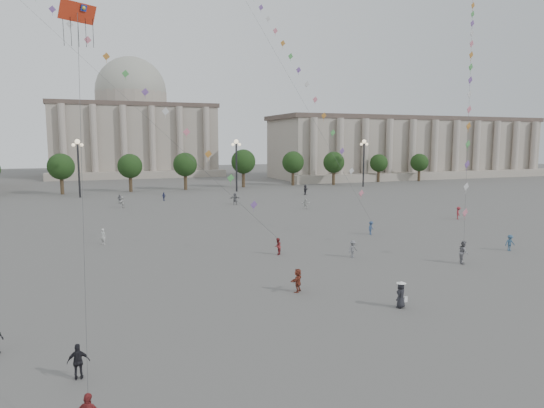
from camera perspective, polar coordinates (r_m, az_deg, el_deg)
name	(u,v)px	position (r m, az deg, el deg)	size (l,w,h in m)	color
ground	(332,312)	(30.38, 7.11, -12.46)	(360.00, 360.00, 0.00)	#4E4C49
hall_east	(409,147)	(148.39, 15.85, 6.41)	(84.00, 26.22, 17.20)	gray
hall_central	(133,128)	(155.04, -16.06, 8.59)	(48.30, 34.30, 35.50)	gray
tree_row	(156,165)	(104.17, -13.44, 4.52)	(137.12, 5.12, 8.00)	#382C1C
lamp_post_mid_west	(78,157)	(95.23, -21.85, 5.11)	(2.00, 0.90, 10.65)	#262628
lamp_post_mid_east	(236,156)	(99.40, -4.22, 5.70)	(2.00, 0.90, 10.65)	#262628
lamp_post_far_east	(364,154)	(111.77, 10.76, 5.78)	(2.00, 0.90, 10.65)	#262628
person_crowd_0	(164,197)	(86.02, -12.62, 0.86)	(0.87, 0.36, 1.48)	navy
person_crowd_4	(122,202)	(78.50, -17.21, 0.21)	(1.67, 0.53, 1.81)	beige
person_crowd_6	(353,249)	(43.85, 9.49, -5.23)	(1.00, 0.57, 1.55)	slate
person_crowd_7	(306,204)	(74.25, 3.97, 0.03)	(1.45, 0.46, 1.56)	silver
person_crowd_8	(458,213)	(68.76, 21.07, -0.99)	(1.09, 0.63, 1.68)	maroon
person_crowd_9	(305,190)	(93.66, 3.94, 1.68)	(1.78, 0.57, 1.92)	black
person_crowd_12	(235,199)	(79.39, -4.37, 0.64)	(1.77, 0.56, 1.91)	slate
person_crowd_13	(103,236)	(51.54, -19.24, -3.62)	(0.59, 0.38, 1.61)	#BBBCB8
person_crowd_14	(510,243)	(51.09, 26.20, -4.11)	(0.99, 0.57, 1.53)	#304F6D
person_crowd_16	(119,199)	(84.15, -17.50, 0.56)	(0.88, 0.37, 1.50)	slate
tourist_2	(298,280)	(33.67, 3.04, -8.95)	(1.51, 0.48, 1.63)	maroon
tourist_4	(78,362)	(23.64, -21.82, -16.83)	(0.93, 0.39, 1.60)	black
kite_flyer_0	(278,246)	(44.27, 0.68, -5.01)	(0.75, 0.59, 1.55)	maroon
kite_flyer_1	(371,228)	(54.82, 11.57, -2.77)	(0.97, 0.55, 1.49)	navy
kite_flyer_2	(463,252)	(44.20, 21.60, -5.29)	(0.95, 0.74, 1.95)	slate
hat_person	(401,294)	(31.61, 14.93, -10.20)	(0.96, 0.86, 1.69)	black
dragon_kite	(78,27)	(31.59, -21.85, 18.75)	(2.15, 8.00, 21.55)	red
kite_train_west	(45,9)	(61.63, -25.16, 20.02)	(36.32, 36.33, 67.19)	#3F3F3F
kite_train_mid	(258,8)	(70.69, -1.68, 22.03)	(12.87, 35.73, 61.81)	#3F3F3F
kite_train_east	(472,34)	(66.89, 22.46, 18.01)	(28.48, 30.97, 58.20)	#3F3F3F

